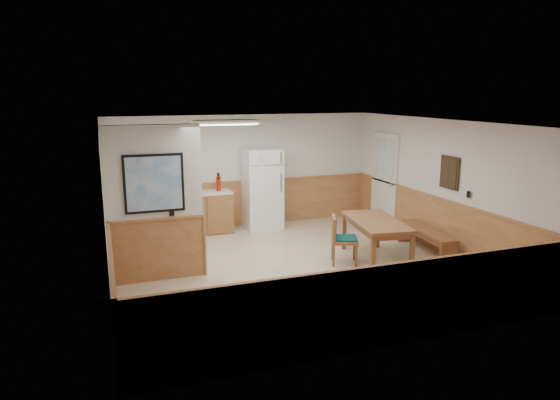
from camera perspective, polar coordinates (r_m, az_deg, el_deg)
name	(u,v)px	position (r m, az deg, el deg)	size (l,w,h in m)	color
ground	(291,267)	(8.79, 1.31, -7.63)	(6.00, 6.00, 0.00)	#BFB189
ceiling	(292,122)	(8.28, 1.40, 8.87)	(6.00, 6.00, 0.02)	silver
back_wall	(244,171)	(11.25, -4.16, 3.34)	(6.00, 0.02, 2.50)	silver
right_wall	(440,186)	(9.91, 17.77, 1.57)	(0.02, 6.00, 2.50)	silver
left_wall	(105,211)	(7.90, -19.40, -1.16)	(0.02, 6.00, 2.50)	silver
wainscot_back	(245,204)	(11.37, -4.08, -0.41)	(6.00, 0.04, 1.00)	#CB8151
wainscot_right	(436,224)	(10.06, 17.40, -2.64)	(0.04, 6.00, 1.00)	#CB8151
wainscot_left	(110,258)	(8.10, -18.89, -6.32)	(0.04, 6.00, 1.00)	#CB8151
partition_wall	(155,205)	(8.13, -14.13, -0.60)	(1.50, 0.20, 2.50)	silver
kitchen_counter	(194,212)	(10.84, -9.80, -1.41)	(2.20, 0.61, 1.00)	#9B6437
exterior_door	(384,180)	(11.46, 11.82, 2.27)	(0.07, 1.02, 2.15)	silver
kitchen_window	(147,162)	(10.81, -14.96, 4.20)	(0.80, 0.04, 1.00)	silver
wall_painting	(449,173)	(9.61, 18.80, 2.99)	(0.04, 0.50, 0.60)	#342314
fluorescent_fixture	(226,122)	(9.28, -6.22, 8.84)	(1.20, 0.30, 0.09)	silver
refrigerator	(262,189)	(11.05, -2.06, 1.31)	(0.80, 0.73, 1.78)	white
dining_table	(376,225)	(9.08, 10.94, -2.86)	(1.04, 1.72, 0.75)	brown
dining_bench	(426,235)	(9.84, 16.36, -3.85)	(0.49, 1.62, 0.45)	brown
dining_chair	(340,236)	(8.88, 6.82, -4.13)	(0.75, 0.63, 0.85)	brown
fire_extinguisher	(218,183)	(10.79, -7.05, 1.95)	(0.10, 0.10, 0.40)	#B31909
soap_bottle	(151,190)	(10.64, -14.51, 1.07)	(0.06, 0.06, 0.19)	#178026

